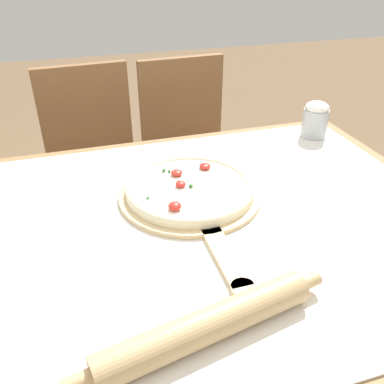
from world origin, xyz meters
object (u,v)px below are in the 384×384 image
Objects in this scene: pizza at (189,188)px; flour_cup at (315,119)px; pizza_peel at (191,198)px; rolling_pin at (207,326)px; chair_right at (188,146)px; chair_left at (94,158)px.

flour_cup is at bearing 25.60° from pizza.
pizza reaches higher than pizza_peel.
pizza_peel is 0.43m from rolling_pin.
rolling_pin is at bearing -107.80° from chair_right.
chair_right is at bearing 74.26° from pizza_peel.
flour_cup is (0.30, -0.50, 0.29)m from chair_right.
rolling_pin is 0.92m from flour_cup.
pizza is at bearing -154.40° from flour_cup.
chair_right reaches higher than flour_cup.
chair_right reaches higher than rolling_pin.
pizza is 0.82m from chair_right.
flour_cup is at bearing -39.37° from chair_left.
pizza_peel is 1.71× the size of pizza.
rolling_pin is at bearing -131.84° from flour_cup.
pizza is 0.45m from rolling_pin.
pizza_peel is 0.03m from pizza.
chair_right is (0.31, 1.19, -0.26)m from rolling_pin.
chair_right is (0.42, 0.00, 0.00)m from chair_left.
flour_cup is (0.51, 0.25, 0.04)m from pizza.
pizza is at bearing -109.12° from chair_right.
pizza is at bearing 90.31° from pizza_peel.
pizza is 0.57m from flour_cup.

